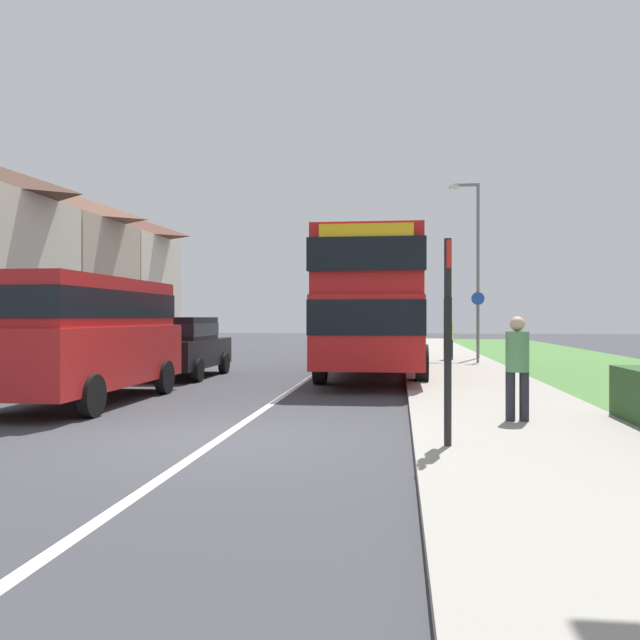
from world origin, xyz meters
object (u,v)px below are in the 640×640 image
(parked_car_black, at_px, (181,344))
(pedestrian_at_stop, at_px, (517,363))
(double_decker_bus, at_px, (375,301))
(pedestrian_walking_away, at_px, (448,336))
(bus_stop_sign, at_px, (448,327))
(parked_van_red, at_px, (85,330))
(street_lamp_mid, at_px, (475,258))
(cycle_route_sign, at_px, (478,324))

(parked_car_black, relative_size, pedestrian_at_stop, 2.49)
(double_decker_bus, xyz_separation_m, pedestrian_walking_away, (2.48, 5.15, -1.17))
(double_decker_bus, relative_size, pedestrian_at_stop, 6.27)
(parked_car_black, height_order, pedestrian_at_stop, pedestrian_at_stop)
(parked_car_black, height_order, bus_stop_sign, bus_stop_sign)
(parked_van_red, bearing_deg, street_lamp_mid, 56.28)
(pedestrian_at_stop, bearing_deg, parked_car_black, 135.93)
(pedestrian_at_stop, distance_m, street_lamp_mid, 15.54)
(street_lamp_mid, bearing_deg, parked_car_black, -138.74)
(pedestrian_at_stop, relative_size, pedestrian_walking_away, 1.00)
(parked_car_black, xyz_separation_m, pedestrian_walking_away, (7.77, 6.69, 0.06))
(double_decker_bus, xyz_separation_m, cycle_route_sign, (3.35, 3.66, -0.71))
(parked_car_black, bearing_deg, pedestrian_walking_away, 40.75)
(double_decker_bus, height_order, parked_van_red, double_decker_bus)
(parked_car_black, height_order, street_lamp_mid, street_lamp_mid)
(pedestrian_walking_away, relative_size, cycle_route_sign, 0.66)
(parked_van_red, bearing_deg, double_decker_bus, 53.04)
(bus_stop_sign, bearing_deg, parked_car_black, 124.66)
(double_decker_bus, bearing_deg, pedestrian_at_stop, -74.89)
(parked_car_black, distance_m, cycle_route_sign, 10.10)
(parked_car_black, height_order, pedestrian_walking_away, pedestrian_walking_away)
(parked_car_black, bearing_deg, cycle_route_sign, 31.03)
(parked_van_red, relative_size, pedestrian_walking_away, 3.27)
(double_decker_bus, relative_size, cycle_route_sign, 4.16)
(parked_car_black, relative_size, bus_stop_sign, 1.60)
(pedestrian_walking_away, bearing_deg, parked_van_red, -122.52)
(double_decker_bus, bearing_deg, cycle_route_sign, 47.49)
(parked_van_red, distance_m, pedestrian_walking_away, 14.47)
(pedestrian_at_stop, height_order, cycle_route_sign, cycle_route_sign)
(pedestrian_at_stop, relative_size, cycle_route_sign, 0.66)
(bus_stop_sign, distance_m, cycle_route_sign, 14.84)
(street_lamp_mid, bearing_deg, double_decker_bus, -119.72)
(pedestrian_at_stop, xyz_separation_m, cycle_route_sign, (0.92, 12.68, 0.45))
(double_decker_bus, xyz_separation_m, bus_stop_sign, (1.27, -11.03, -0.60))
(parked_van_red, bearing_deg, pedestrian_at_stop, -14.30)
(pedestrian_at_stop, relative_size, street_lamp_mid, 0.25)
(pedestrian_walking_away, xyz_separation_m, cycle_route_sign, (0.88, -1.49, 0.45))
(bus_stop_sign, xyz_separation_m, cycle_route_sign, (2.08, 14.69, -0.11))
(pedestrian_walking_away, xyz_separation_m, bus_stop_sign, (-1.21, -16.18, 0.56))
(parked_van_red, relative_size, bus_stop_sign, 2.10)
(parked_car_black, bearing_deg, street_lamp_mid, 41.26)
(double_decker_bus, bearing_deg, parked_van_red, -126.96)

